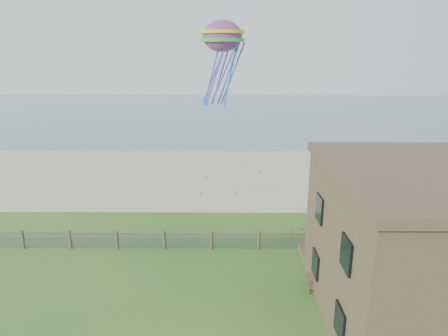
% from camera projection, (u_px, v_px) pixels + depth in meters
% --- Properties ---
extents(ground, '(160.00, 160.00, 0.00)m').
position_uv_depth(ground, '(207.00, 307.00, 19.70)').
color(ground, '#24591E').
rests_on(ground, ground).
extents(sand_beach, '(72.00, 20.00, 0.02)m').
position_uv_depth(sand_beach, '(217.00, 175.00, 40.81)').
color(sand_beach, tan).
rests_on(sand_beach, ground).
extents(ocean, '(160.00, 68.00, 0.02)m').
position_uv_depth(ocean, '(222.00, 112.00, 83.04)').
color(ocean, slate).
rests_on(ocean, ground).
extents(chainlink_fence, '(36.20, 0.20, 1.25)m').
position_uv_depth(chainlink_fence, '(211.00, 241.00, 25.30)').
color(chainlink_fence, '#4A3B29').
rests_on(chainlink_fence, ground).
extents(motel_deck, '(15.00, 2.00, 0.50)m').
position_uv_depth(motel_deck, '(424.00, 254.00, 24.34)').
color(motel_deck, brown).
rests_on(motel_deck, ground).
extents(picnic_table, '(1.89, 1.60, 0.69)m').
position_uv_depth(picnic_table, '(322.00, 284.00, 20.95)').
color(picnic_table, brown).
rests_on(picnic_table, ground).
extents(octopus_kite, '(3.45, 2.64, 6.56)m').
position_uv_depth(octopus_kite, '(222.00, 61.00, 28.90)').
color(octopus_kite, red).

